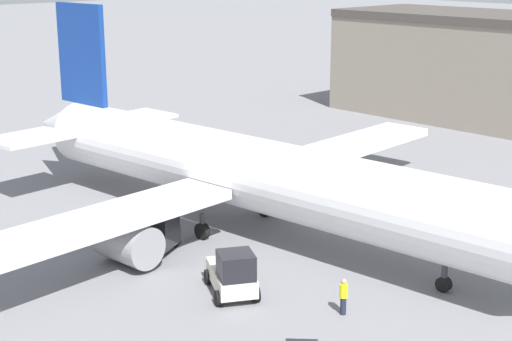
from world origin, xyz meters
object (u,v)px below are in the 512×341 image
(airplane, at_px, (243,172))
(belt_loader_truck, at_px, (153,230))
(ground_crew_worker, at_px, (344,295))
(baggage_tug, at_px, (233,274))

(airplane, height_order, belt_loader_truck, airplane)
(airplane, height_order, ground_crew_worker, airplane)
(airplane, xyz_separation_m, belt_loader_truck, (-0.74, -5.50, -2.16))
(airplane, distance_m, ground_crew_worker, 11.71)
(baggage_tug, distance_m, belt_loader_truck, 6.84)
(baggage_tug, xyz_separation_m, belt_loader_truck, (-6.81, 0.68, 0.12))
(ground_crew_worker, relative_size, belt_loader_truck, 0.50)
(airplane, relative_size, belt_loader_truck, 12.12)
(belt_loader_truck, bearing_deg, ground_crew_worker, -19.66)
(baggage_tug, height_order, belt_loader_truck, belt_loader_truck)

